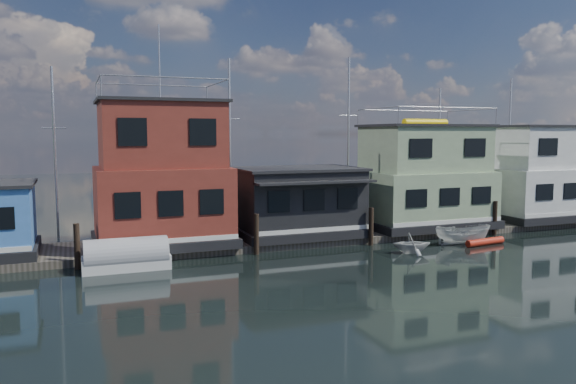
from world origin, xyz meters
name	(u,v)px	position (x,y,z in m)	size (l,w,h in m)	color
ground	(418,291)	(0.00, 0.00, 0.00)	(160.00, 160.00, 0.00)	black
dock	(305,237)	(0.00, 12.00, 0.20)	(48.00, 5.00, 0.40)	#595147
houseboat_red	(162,177)	(-8.50, 12.00, 4.10)	(7.40, 5.90, 11.86)	black
houseboat_dark	(297,201)	(-0.50, 11.98, 2.42)	(7.40, 6.10, 4.06)	black
houseboat_green	(424,178)	(8.50, 12.00, 3.55)	(8.40, 5.90, 7.03)	black
houseboat_white	(541,175)	(18.50, 12.00, 3.54)	(8.40, 5.90, 6.66)	black
pilings	(319,230)	(-0.33, 9.20, 1.10)	(42.28, 0.28, 2.20)	#2D2116
background_masts	(333,146)	(4.76, 18.00, 5.55)	(36.40, 0.16, 12.00)	silver
red_kayak	(485,242)	(9.20, 6.78, 0.20)	(0.41, 0.41, 2.78)	red
tarp_runabout	(126,257)	(-10.83, 8.24, 0.61)	(4.05, 1.66, 1.64)	silver
dinghy_white	(411,243)	(3.93, 6.45, 0.56)	(1.85, 2.14, 1.13)	beige
motorboat	(463,235)	(7.98, 7.28, 0.61)	(1.19, 3.16, 1.22)	silver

